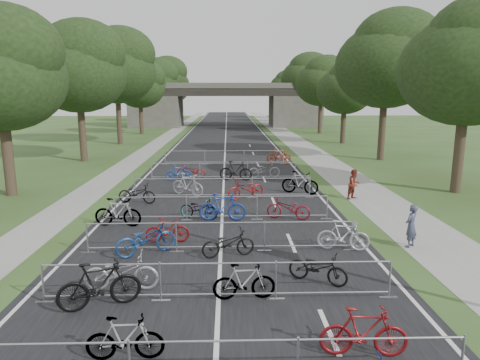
# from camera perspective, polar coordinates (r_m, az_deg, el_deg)

# --- Properties ---
(road) EXTENTS (11.00, 140.00, 0.01)m
(road) POSITION_cam_1_polar(r_m,az_deg,el_deg) (57.24, -1.91, 6.04)
(road) COLOR black
(road) RESTS_ON ground
(sidewalk_right) EXTENTS (3.00, 140.00, 0.01)m
(sidewalk_right) POSITION_cam_1_polar(r_m,az_deg,el_deg) (57.76, 6.09, 6.03)
(sidewalk_right) COLOR gray
(sidewalk_right) RESTS_ON ground
(sidewalk_left) EXTENTS (2.00, 140.00, 0.01)m
(sidewalk_left) POSITION_cam_1_polar(r_m,az_deg,el_deg) (57.77, -9.41, 5.94)
(sidewalk_left) COLOR gray
(sidewalk_left) RESTS_ON ground
(lane_markings) EXTENTS (0.12, 140.00, 0.00)m
(lane_markings) POSITION_cam_1_polar(r_m,az_deg,el_deg) (57.24, -1.91, 6.03)
(lane_markings) COLOR silver
(lane_markings) RESTS_ON ground
(overpass_bridge) EXTENTS (31.00, 8.00, 7.05)m
(overpass_bridge) POSITION_cam_1_polar(r_m,az_deg,el_deg) (72.01, -1.88, 9.97)
(overpass_bridge) COLOR #484640
(overpass_bridge) RESTS_ON ground
(tree_left_0) EXTENTS (6.72, 6.72, 10.25)m
(tree_left_0) POSITION_cam_1_polar(r_m,az_deg,el_deg) (25.73, -29.35, 12.40)
(tree_left_0) COLOR #33261C
(tree_left_0) RESTS_ON ground
(tree_right_0) EXTENTS (7.17, 7.17, 10.93)m
(tree_right_0) POSITION_cam_1_polar(r_m,az_deg,el_deg) (26.30, 28.41, 13.39)
(tree_right_0) COLOR #33261C
(tree_right_0) RESTS_ON ground
(tree_left_1) EXTENTS (7.56, 7.56, 11.53)m
(tree_left_1) POSITION_cam_1_polar(r_m,az_deg,el_deg) (36.86, -20.70, 13.67)
(tree_left_1) COLOR #33261C
(tree_left_1) RESTS_ON ground
(tree_right_1) EXTENTS (8.18, 8.18, 12.47)m
(tree_right_1) POSITION_cam_1_polar(r_m,az_deg,el_deg) (37.27, 19.15, 14.66)
(tree_right_1) COLOR #33261C
(tree_right_1) RESTS_ON ground
(tree_left_2) EXTENTS (8.40, 8.40, 12.81)m
(tree_left_2) POSITION_cam_1_polar(r_m,az_deg,el_deg) (48.41, -16.08, 14.23)
(tree_left_2) COLOR #33261C
(tree_left_2) RESTS_ON ground
(tree_right_2) EXTENTS (6.16, 6.16, 9.39)m
(tree_right_2) POSITION_cam_1_polar(r_m,az_deg,el_deg) (48.64, 13.96, 11.76)
(tree_right_2) COLOR #33261C
(tree_right_2) RESTS_ON ground
(tree_left_3) EXTENTS (6.72, 6.72, 10.25)m
(tree_left_3) POSITION_cam_1_polar(r_m,az_deg,el_deg) (60.06, -13.14, 12.20)
(tree_left_3) COLOR #33261C
(tree_left_3) RESTS_ON ground
(tree_right_3) EXTENTS (7.17, 7.17, 10.93)m
(tree_right_3) POSITION_cam_1_polar(r_m,az_deg,el_deg) (60.31, 10.92, 12.70)
(tree_right_3) COLOR #33261C
(tree_right_3) RESTS_ON ground
(tree_left_4) EXTENTS (7.56, 7.56, 11.53)m
(tree_left_4) POSITION_cam_1_polar(r_m,az_deg,el_deg) (71.89, -11.26, 12.76)
(tree_left_4) COLOR #33261C
(tree_left_4) RESTS_ON ground
(tree_right_4) EXTENTS (8.18, 8.18, 12.47)m
(tree_right_4) POSITION_cam_1_polar(r_m,az_deg,el_deg) (72.10, 8.86, 13.32)
(tree_right_4) COLOR #33261C
(tree_right_4) RESTS_ON ground
(tree_left_5) EXTENTS (8.40, 8.40, 12.81)m
(tree_left_5) POSITION_cam_1_polar(r_m,az_deg,el_deg) (83.77, -9.90, 13.16)
(tree_left_5) COLOR #33261C
(tree_left_5) RESTS_ON ground
(tree_right_5) EXTENTS (6.16, 6.16, 9.39)m
(tree_right_5) POSITION_cam_1_polar(r_m,az_deg,el_deg) (83.90, 7.32, 11.75)
(tree_right_5) COLOR #33261C
(tree_right_5) RESTS_ON ground
(tree_left_6) EXTENTS (6.72, 6.72, 10.25)m
(tree_left_6) POSITION_cam_1_polar(r_m,az_deg,el_deg) (95.63, -8.84, 11.99)
(tree_left_6) COLOR #33261C
(tree_left_6) RESTS_ON ground
(tree_right_6) EXTENTS (7.17, 7.17, 10.93)m
(tree_right_6) POSITION_cam_1_polar(r_m,az_deg,el_deg) (95.78, 6.21, 12.31)
(tree_right_6) COLOR #33261C
(tree_right_6) RESTS_ON ground
(barrier_row_1) EXTENTS (9.70, 0.08, 1.10)m
(barrier_row_1) POSITION_cam_1_polar(r_m,az_deg,el_deg) (11.66, -2.91, -13.33)
(barrier_row_1) COLOR #A5A8AD
(barrier_row_1) RESTS_ON ground
(barrier_row_2) EXTENTS (9.70, 0.08, 1.10)m
(barrier_row_2) POSITION_cam_1_polar(r_m,az_deg,el_deg) (15.01, -2.62, -7.55)
(barrier_row_2) COLOR #A5A8AD
(barrier_row_2) RESTS_ON ground
(barrier_row_3) EXTENTS (9.70, 0.08, 1.10)m
(barrier_row_3) POSITION_cam_1_polar(r_m,az_deg,el_deg) (18.64, -2.43, -3.74)
(barrier_row_3) COLOR #A5A8AD
(barrier_row_3) RESTS_ON ground
(barrier_row_4) EXTENTS (9.70, 0.08, 1.10)m
(barrier_row_4) POSITION_cam_1_polar(r_m,az_deg,el_deg) (22.52, -2.29, -1.07)
(barrier_row_4) COLOR #A5A8AD
(barrier_row_4) RESTS_ON ground
(barrier_row_5) EXTENTS (9.70, 0.08, 1.10)m
(barrier_row_5) POSITION_cam_1_polar(r_m,az_deg,el_deg) (27.43, -2.18, 1.20)
(barrier_row_5) COLOR #A5A8AD
(barrier_row_5) RESTS_ON ground
(barrier_row_6) EXTENTS (9.70, 0.08, 1.10)m
(barrier_row_6) POSITION_cam_1_polar(r_m,az_deg,el_deg) (33.35, -2.09, 3.05)
(barrier_row_6) COLOR #A5A8AD
(barrier_row_6) RESTS_ON ground
(bike_1) EXTENTS (1.63, 0.51, 0.97)m
(bike_1) POSITION_cam_1_polar(r_m,az_deg,el_deg) (9.66, -15.09, -19.77)
(bike_1) COLOR #A5A8AD
(bike_1) RESTS_ON ground
(bike_3) EXTENTS (1.88, 0.67, 1.11)m
(bike_3) POSITION_cam_1_polar(r_m,az_deg,el_deg) (9.78, 16.18, -18.96)
(bike_3) COLOR maroon
(bike_3) RESTS_ON ground
(bike_4) EXTENTS (2.17, 1.29, 1.26)m
(bike_4) POSITION_cam_1_polar(r_m,az_deg,el_deg) (11.79, -18.25, -13.19)
(bike_4) COLOR black
(bike_4) RESTS_ON ground
(bike_5) EXTENTS (2.10, 0.82, 1.09)m
(bike_5) POSITION_cam_1_polar(r_m,az_deg,el_deg) (12.63, -15.56, -11.76)
(bike_5) COLOR #9D9BA2
(bike_5) RESTS_ON ground
(bike_6) EXTENTS (1.72, 0.59, 1.01)m
(bike_6) POSITION_cam_1_polar(r_m,az_deg,el_deg) (11.71, 0.56, -13.43)
(bike_6) COLOR #A5A8AD
(bike_6) RESTS_ON ground
(bike_7) EXTENTS (1.85, 1.42, 0.93)m
(bike_7) POSITION_cam_1_polar(r_m,az_deg,el_deg) (12.86, 10.34, -11.45)
(bike_7) COLOR black
(bike_7) RESTS_ON ground
(bike_8) EXTENTS (2.20, 1.69, 1.11)m
(bike_8) POSITION_cam_1_polar(r_m,az_deg,el_deg) (15.08, -12.44, -7.69)
(bike_8) COLOR navy
(bike_8) RESTS_ON ground
(bike_9) EXTENTS (1.64, 0.57, 0.97)m
(bike_9) POSITION_cam_1_polar(r_m,az_deg,el_deg) (16.09, -9.67, -6.61)
(bike_9) COLOR maroon
(bike_9) RESTS_ON ground
(bike_10) EXTENTS (1.91, 1.04, 0.95)m
(bike_10) POSITION_cam_1_polar(r_m,az_deg,el_deg) (14.56, -1.60, -8.44)
(bike_10) COLOR black
(bike_10) RESTS_ON ground
(bike_11) EXTENTS (1.88, 0.87, 1.09)m
(bike_11) POSITION_cam_1_polar(r_m,az_deg,el_deg) (15.51, 13.61, -7.23)
(bike_11) COLOR #A9A9B0
(bike_11) RESTS_ON ground
(bike_12) EXTENTS (2.04, 0.81, 1.19)m
(bike_12) POSITION_cam_1_polar(r_m,az_deg,el_deg) (18.43, -15.99, -4.20)
(bike_12) COLOR #A5A8AD
(bike_12) RESTS_ON ground
(bike_13) EXTENTS (1.85, 1.15, 0.92)m
(bike_13) POSITION_cam_1_polar(r_m,az_deg,el_deg) (18.91, -5.50, -3.84)
(bike_13) COLOR #A5A8AD
(bike_13) RESTS_ON ground
(bike_14) EXTENTS (2.06, 0.69, 1.22)m
(bike_14) POSITION_cam_1_polar(r_m,az_deg,el_deg) (18.50, -2.37, -3.65)
(bike_14) COLOR navy
(bike_14) RESTS_ON ground
(bike_15) EXTENTS (2.02, 1.18, 1.00)m
(bike_15) POSITION_cam_1_polar(r_m,az_deg,el_deg) (18.85, 6.47, -3.77)
(bike_15) COLOR maroon
(bike_15) RESTS_ON ground
(bike_16) EXTENTS (2.04, 1.06, 1.02)m
(bike_16) POSITION_cam_1_polar(r_m,az_deg,el_deg) (22.04, -13.58, -1.75)
(bike_16) COLOR black
(bike_16) RESTS_ON ground
(bike_17) EXTENTS (2.03, 1.59, 1.23)m
(bike_17) POSITION_cam_1_polar(r_m,az_deg,el_deg) (23.13, -7.01, -0.63)
(bike_17) COLOR #B2B2BA
(bike_17) RESTS_ON ground
(bike_18) EXTENTS (2.21, 1.68, 1.11)m
(bike_18) POSITION_cam_1_polar(r_m,az_deg,el_deg) (22.27, 0.82, -1.17)
(bike_18) COLOR maroon
(bike_18) RESTS_ON ground
(bike_19) EXTENTS (2.13, 1.43, 1.25)m
(bike_19) POSITION_cam_1_polar(r_m,az_deg,el_deg) (23.65, 8.00, -0.37)
(bike_19) COLOR #A5A8AD
(bike_19) RESTS_ON ground
(bike_20) EXTENTS (1.71, 0.73, 1.00)m
(bike_20) POSITION_cam_1_polar(r_m,az_deg,el_deg) (27.40, -8.21, 0.99)
(bike_20) COLOR #1C4A9A
(bike_20) RESTS_ON ground
(bike_21) EXTENTS (1.93, 0.82, 0.99)m
(bike_21) POSITION_cam_1_polar(r_m,az_deg,el_deg) (27.91, -6.52, 1.21)
(bike_21) COLOR maroon
(bike_21) RESTS_ON ground
(bike_22) EXTENTS (2.14, 0.94, 1.24)m
(bike_22) POSITION_cam_1_polar(r_m,az_deg,el_deg) (27.03, -0.57, 1.23)
(bike_22) COLOR black
(bike_22) RESTS_ON ground
(bike_23) EXTENTS (2.19, 1.05, 1.10)m
(bike_23) POSITION_cam_1_polar(r_m,az_deg,el_deg) (27.81, 3.25, 1.35)
(bike_23) COLOR #94949A
(bike_23) RESTS_ON ground
(bike_27) EXTENTS (1.96, 0.64, 1.17)m
(bike_27) POSITION_cam_1_polar(r_m,az_deg,el_deg) (33.95, 5.20, 3.22)
(bike_27) COLOR maroon
(bike_27) RESTS_ON ground
(pedestrian_a) EXTENTS (0.68, 0.66, 1.57)m
(pedestrian_a) POSITION_cam_1_polar(r_m,az_deg,el_deg) (16.51, 21.85, -5.73)
(pedestrian_a) COLOR #373C53
(pedestrian_a) RESTS_ON ground
(pedestrian_b) EXTENTS (0.96, 0.92, 1.57)m
(pedestrian_b) POSITION_cam_1_polar(r_m,az_deg,el_deg) (23.03, 14.98, -0.57)
(pedestrian_b) COLOR maroon
(pedestrian_b) RESTS_ON ground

